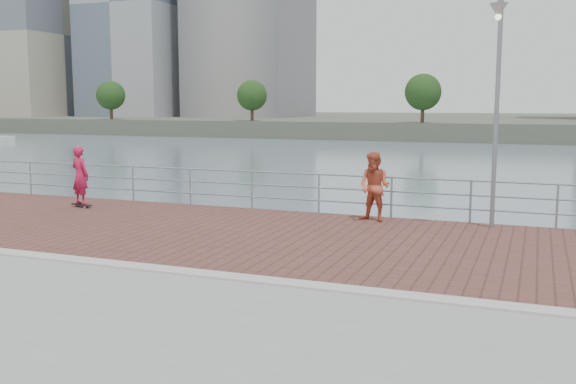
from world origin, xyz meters
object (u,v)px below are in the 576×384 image
(street_lamp, at_px, (498,65))
(skateboarder, at_px, (80,175))
(guardrail, at_px, (354,191))
(bystander, at_px, (375,187))

(street_lamp, distance_m, skateboarder, 11.92)
(guardrail, distance_m, bystander, 1.05)
(guardrail, bearing_deg, bystander, -44.40)
(street_lamp, relative_size, skateboarder, 3.24)
(guardrail, relative_size, bystander, 21.72)
(street_lamp, bearing_deg, guardrail, 166.04)
(guardrail, height_order, bystander, bystander)
(skateboarder, relative_size, bystander, 0.95)
(bystander, bearing_deg, skateboarder, -158.63)
(street_lamp, height_order, bystander, street_lamp)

